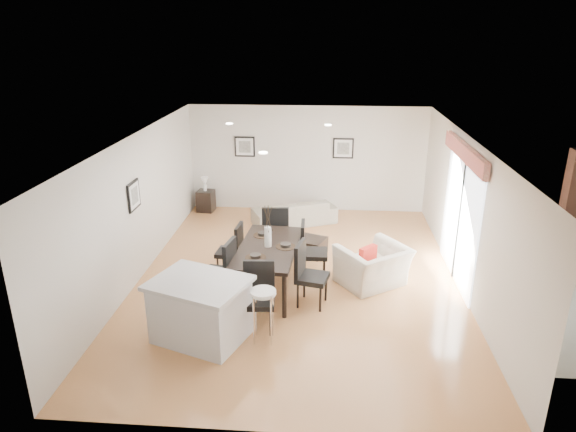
# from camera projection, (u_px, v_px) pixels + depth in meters

# --- Properties ---
(ground) EXTENTS (8.00, 8.00, 0.00)m
(ground) POSITION_uv_depth(u_px,v_px,m) (298.00, 278.00, 9.81)
(ground) COLOR tan
(ground) RESTS_ON ground
(wall_back) EXTENTS (6.00, 0.04, 2.70)m
(wall_back) POSITION_uv_depth(u_px,v_px,m) (307.00, 159.00, 13.08)
(wall_back) COLOR silver
(wall_back) RESTS_ON ground
(wall_front) EXTENTS (6.00, 0.04, 2.70)m
(wall_front) POSITION_uv_depth(u_px,v_px,m) (277.00, 335.00, 5.60)
(wall_front) COLOR silver
(wall_front) RESTS_ON ground
(wall_left) EXTENTS (0.04, 8.00, 2.70)m
(wall_left) POSITION_uv_depth(u_px,v_px,m) (138.00, 207.00, 9.56)
(wall_left) COLOR silver
(wall_left) RESTS_ON ground
(wall_right) EXTENTS (0.04, 8.00, 2.70)m
(wall_right) POSITION_uv_depth(u_px,v_px,m) (466.00, 216.00, 9.12)
(wall_right) COLOR silver
(wall_right) RESTS_ON ground
(ceiling) EXTENTS (6.00, 8.00, 0.02)m
(ceiling) POSITION_uv_depth(u_px,v_px,m) (299.00, 138.00, 8.87)
(ceiling) COLOR white
(ceiling) RESTS_ON wall_back
(sofa) EXTENTS (2.13, 1.52, 0.58)m
(sofa) POSITION_uv_depth(u_px,v_px,m) (294.00, 212.00, 12.44)
(sofa) COLOR gray
(sofa) RESTS_ON ground
(armchair) EXTENTS (1.53, 1.49, 0.75)m
(armchair) POSITION_uv_depth(u_px,v_px,m) (373.00, 266.00, 9.44)
(armchair) COLOR beige
(armchair) RESTS_ON ground
(courtyard_plant_b) EXTENTS (0.39, 0.39, 0.59)m
(courtyard_plant_b) POSITION_uv_depth(u_px,v_px,m) (561.00, 237.00, 10.93)
(courtyard_plant_b) COLOR #2D4F22
(courtyard_plant_b) RESTS_ON ground
(dining_table) EXTENTS (1.15, 2.09, 0.84)m
(dining_table) POSITION_uv_depth(u_px,v_px,m) (268.00, 251.00, 9.16)
(dining_table) COLOR black
(dining_table) RESTS_ON ground
(dining_chair_wnear) EXTENTS (0.60, 0.60, 1.15)m
(dining_chair_wnear) POSITION_uv_depth(u_px,v_px,m) (223.00, 268.00, 8.76)
(dining_chair_wnear) COLOR black
(dining_chair_wnear) RESTS_ON ground
(dining_chair_wfar) EXTENTS (0.50, 0.50, 1.04)m
(dining_chair_wfar) POSITION_uv_depth(u_px,v_px,m) (234.00, 247.00, 9.73)
(dining_chair_wfar) COLOR black
(dining_chair_wfar) RESTS_ON ground
(dining_chair_enear) EXTENTS (0.61, 0.61, 1.12)m
(dining_chair_enear) POSITION_uv_depth(u_px,v_px,m) (307.00, 271.00, 8.70)
(dining_chair_enear) COLOR black
(dining_chair_enear) RESTS_ON ground
(dining_chair_efar) EXTENTS (0.51, 0.51, 1.11)m
(dining_chair_efar) POSITION_uv_depth(u_px,v_px,m) (309.00, 248.00, 9.62)
(dining_chair_efar) COLOR black
(dining_chair_efar) RESTS_ON ground
(dining_chair_head) EXTENTS (0.52, 0.52, 1.10)m
(dining_chair_head) POSITION_uv_depth(u_px,v_px,m) (259.00, 292.00, 8.03)
(dining_chair_head) COLOR black
(dining_chair_head) RESTS_ON ground
(dining_chair_foot) EXTENTS (0.57, 0.57, 1.18)m
(dining_chair_foot) POSITION_uv_depth(u_px,v_px,m) (276.00, 230.00, 10.36)
(dining_chair_foot) COLOR black
(dining_chair_foot) RESTS_ON ground
(vase) EXTENTS (0.83, 1.35, 0.76)m
(vase) POSITION_uv_depth(u_px,v_px,m) (268.00, 229.00, 9.01)
(vase) COLOR white
(vase) RESTS_ON dining_table
(coffee_table) EXTENTS (1.04, 0.84, 0.36)m
(coffee_table) POSITION_uv_depth(u_px,v_px,m) (303.00, 245.00, 10.83)
(coffee_table) COLOR black
(coffee_table) RESTS_ON ground
(side_table) EXTENTS (0.45, 0.45, 0.55)m
(side_table) POSITION_uv_depth(u_px,v_px,m) (206.00, 201.00, 13.32)
(side_table) COLOR black
(side_table) RESTS_ON ground
(table_lamp) EXTENTS (0.19, 0.19, 0.36)m
(table_lamp) POSITION_uv_depth(u_px,v_px,m) (205.00, 182.00, 13.14)
(table_lamp) COLOR white
(table_lamp) RESTS_ON side_table
(cushion) EXTENTS (0.35, 0.35, 0.37)m
(cushion) POSITION_uv_depth(u_px,v_px,m) (368.00, 256.00, 9.27)
(cushion) COLOR #B01F16
(cushion) RESTS_ON armchair
(kitchen_island) EXTENTS (1.67, 1.48, 0.97)m
(kitchen_island) POSITION_uv_depth(u_px,v_px,m) (200.00, 309.00, 7.76)
(kitchen_island) COLOR #B9B9BB
(kitchen_island) RESTS_ON ground
(bar_stool) EXTENTS (0.39, 0.39, 0.85)m
(bar_stool) POSITION_uv_depth(u_px,v_px,m) (263.00, 298.00, 7.61)
(bar_stool) COLOR white
(bar_stool) RESTS_ON ground
(framed_print_back_left) EXTENTS (0.52, 0.04, 0.52)m
(framed_print_back_left) POSITION_uv_depth(u_px,v_px,m) (245.00, 147.00, 13.07)
(framed_print_back_left) COLOR black
(framed_print_back_left) RESTS_ON wall_back
(framed_print_back_right) EXTENTS (0.52, 0.04, 0.52)m
(framed_print_back_right) POSITION_uv_depth(u_px,v_px,m) (343.00, 148.00, 12.89)
(framed_print_back_right) COLOR black
(framed_print_back_right) RESTS_ON wall_back
(framed_print_left_wall) EXTENTS (0.04, 0.52, 0.52)m
(framed_print_left_wall) POSITION_uv_depth(u_px,v_px,m) (134.00, 196.00, 9.26)
(framed_print_left_wall) COLOR black
(framed_print_left_wall) RESTS_ON wall_left
(sliding_door) EXTENTS (0.12, 2.70, 2.57)m
(sliding_door) POSITION_uv_depth(u_px,v_px,m) (462.00, 194.00, 9.30)
(sliding_door) COLOR white
(sliding_door) RESTS_ON wall_right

